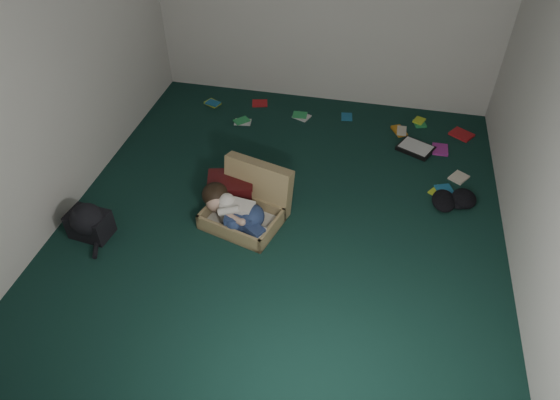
% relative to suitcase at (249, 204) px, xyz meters
% --- Properties ---
extents(floor, '(4.50, 4.50, 0.00)m').
position_rel_suitcase_xyz_m(floor, '(0.32, 0.05, -0.15)').
color(floor, '#102E27').
rests_on(floor, ground).
extents(wall_front, '(4.50, 0.00, 4.50)m').
position_rel_suitcase_xyz_m(wall_front, '(0.32, -2.20, 1.15)').
color(wall_front, silver).
rests_on(wall_front, ground).
extents(wall_left, '(0.00, 4.50, 4.50)m').
position_rel_suitcase_xyz_m(wall_left, '(-1.68, 0.05, 1.15)').
color(wall_left, silver).
rests_on(wall_left, ground).
extents(suitcase, '(0.82, 0.81, 0.49)m').
position_rel_suitcase_xyz_m(suitcase, '(0.00, 0.00, 0.00)').
color(suitcase, '#A08858').
rests_on(suitcase, floor).
extents(person, '(0.68, 0.49, 0.31)m').
position_rel_suitcase_xyz_m(person, '(-0.09, -0.15, 0.04)').
color(person, white).
rests_on(person, suitcase).
extents(maroon_bin, '(0.49, 0.43, 0.29)m').
position_rel_suitcase_xyz_m(maroon_bin, '(-0.21, 0.15, -0.00)').
color(maroon_bin, '#3F0D0E').
rests_on(maroon_bin, floor).
extents(backpack, '(0.48, 0.40, 0.26)m').
position_rel_suitcase_xyz_m(backpack, '(-1.32, -0.54, -0.01)').
color(backpack, black).
rests_on(backpack, floor).
extents(clothing_pile, '(0.52, 0.48, 0.13)m').
position_rel_suitcase_xyz_m(clothing_pile, '(1.89, 0.54, -0.08)').
color(clothing_pile, black).
rests_on(clothing_pile, floor).
extents(paper_tray, '(0.44, 0.40, 0.05)m').
position_rel_suitcase_xyz_m(paper_tray, '(1.51, 1.41, -0.12)').
color(paper_tray, black).
rests_on(paper_tray, floor).
extents(book_scatter, '(3.21, 1.52, 0.02)m').
position_rel_suitcase_xyz_m(book_scatter, '(0.85, 1.61, -0.14)').
color(book_scatter, '#BBD425').
rests_on(book_scatter, floor).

